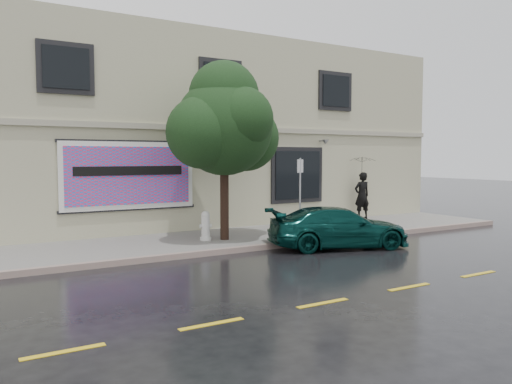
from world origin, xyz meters
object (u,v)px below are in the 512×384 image
car (339,227)px  street_tree (224,127)px  pedestrian (362,196)px  fire_hydrant (206,226)px

car → street_tree: (-2.59, 2.17, 2.91)m
pedestrian → street_tree: size_ratio=0.39×
pedestrian → fire_hydrant: pedestrian is taller
car → street_tree: 4.46m
pedestrian → fire_hydrant: (-7.56, -1.50, -0.51)m
street_tree → fire_hydrant: street_tree is taller
street_tree → fire_hydrant: (-0.54, 0.18, -2.93)m
pedestrian → street_tree: 7.61m
car → fire_hydrant: 3.91m
street_tree → fire_hydrant: bearing=161.4°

